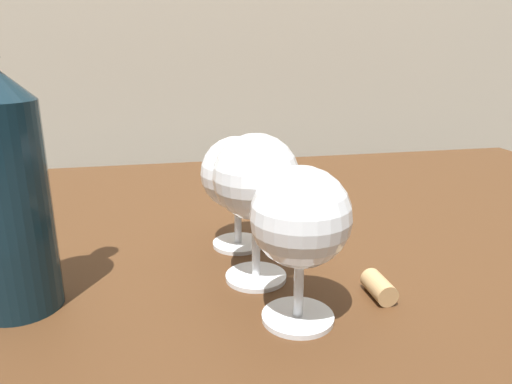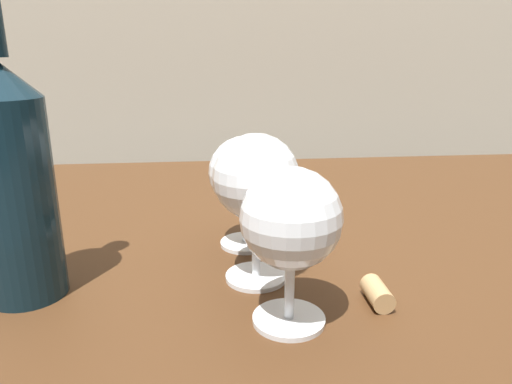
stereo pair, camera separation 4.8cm
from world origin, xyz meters
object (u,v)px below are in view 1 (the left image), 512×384
Objects in this scene: wine_glass_white at (237,175)px; cork at (379,287)px; wine_glass_pinot at (301,220)px; wine_glass_amber at (256,180)px; wine_bottle at (4,185)px.

wine_glass_white is 0.21m from cork.
wine_glass_pinot is at bearing -165.91° from cork.
wine_glass_amber is 0.10m from wine_glass_white.
wine_glass_white is 3.35× the size of cork.
wine_glass_white is 0.25m from wine_bottle.
wine_glass_white is 0.44× the size of wine_bottle.
wine_glass_amber is 1.14× the size of wine_glass_white.
wine_glass_white reaches higher than cork.
cork is at bearing 14.09° from wine_glass_pinot.
wine_glass_white is at bearing 23.95° from wine_bottle.
wine_glass_amber reaches higher than wine_glass_pinot.
cork is at bearing -53.12° from wine_glass_white.
wine_glass_white is at bearing 126.88° from cork.
wine_glass_white is (-0.00, 0.09, -0.02)m from wine_glass_amber.
cork is (0.11, -0.06, -0.10)m from wine_glass_amber.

